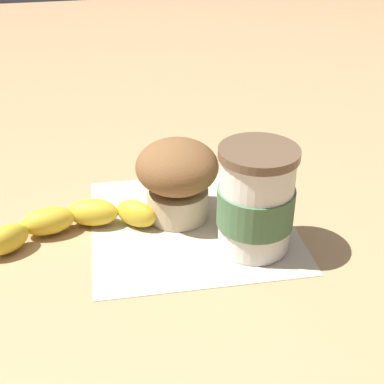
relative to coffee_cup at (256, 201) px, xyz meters
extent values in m
plane|color=tan|center=(0.06, -0.06, -0.06)|extent=(3.00, 3.00, 0.00)
cube|color=beige|center=(0.06, -0.06, -0.06)|extent=(0.27, 0.27, 0.00)
cylinder|color=white|center=(0.00, 0.00, 0.00)|extent=(0.08, 0.08, 0.12)
cylinder|color=brown|center=(0.00, 0.00, 0.06)|extent=(0.09, 0.09, 0.01)
cylinder|color=#4C754C|center=(0.00, 0.00, -0.01)|extent=(0.09, 0.09, 0.05)
cylinder|color=beige|center=(0.07, -0.08, -0.04)|extent=(0.08, 0.08, 0.04)
ellipsoid|color=brown|center=(0.07, -0.08, 0.01)|extent=(0.10, 0.10, 0.07)
ellipsoid|color=gold|center=(0.13, -0.07, -0.04)|extent=(0.06, 0.06, 0.03)
ellipsoid|color=gold|center=(0.18, -0.09, -0.04)|extent=(0.07, 0.05, 0.03)
ellipsoid|color=gold|center=(0.24, -0.08, -0.04)|extent=(0.07, 0.04, 0.03)
ellipsoid|color=gold|center=(0.28, -0.05, -0.04)|extent=(0.06, 0.05, 0.03)
cube|color=pink|center=(-0.05, -0.18, -0.06)|extent=(0.05, 0.06, 0.01)
camera|label=1|loc=(0.19, 0.49, 0.32)|focal=50.00mm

